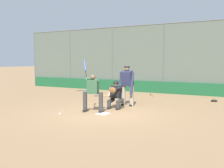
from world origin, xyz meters
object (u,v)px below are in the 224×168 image
(batter_at_plate, at_px, (93,92))
(baseball_loose, at_px, (60,114))
(catcher_behind_plate, at_px, (115,94))
(spare_bat_by_padding, at_px, (86,91))
(spare_bat_first_base_side, at_px, (89,93))
(spare_bat_third_base_side, at_px, (103,96))
(fielding_glove_on_dirt, at_px, (214,101))
(spare_bat_near_backstop, at_px, (153,95))
(umpire_home, at_px, (127,84))

(batter_at_plate, distance_m, baseball_loose, 1.50)
(catcher_behind_plate, relative_size, baseball_loose, 16.04)
(spare_bat_by_padding, xyz_separation_m, spare_bat_first_base_side, (-0.83, 0.84, 0.00))
(spare_bat_third_base_side, relative_size, baseball_loose, 8.16)
(batter_at_plate, xyz_separation_m, baseball_loose, (0.78, 1.04, -0.76))
(spare_bat_third_base_side, xyz_separation_m, fielding_glove_on_dirt, (-5.85, -0.83, 0.02))
(baseball_loose, bearing_deg, batter_at_plate, -126.84)
(catcher_behind_plate, xyz_separation_m, spare_bat_first_base_side, (4.00, -4.05, -0.58))
(spare_bat_near_backstop, relative_size, spare_bat_by_padding, 0.97)
(spare_bat_by_padding, height_order, spare_bat_first_base_side, same)
(spare_bat_by_padding, height_order, baseball_loose, baseball_loose)
(batter_at_plate, bearing_deg, spare_bat_first_base_side, -67.82)
(spare_bat_by_padding, bearing_deg, fielding_glove_on_dirt, -37.91)
(spare_bat_by_padding, bearing_deg, baseball_loose, -94.42)
(batter_at_plate, distance_m, spare_bat_near_backstop, 5.83)
(umpire_home, bearing_deg, spare_bat_first_base_side, -33.84)
(spare_bat_near_backstop, distance_m, spare_bat_by_padding, 4.80)
(catcher_behind_plate, height_order, spare_bat_third_base_side, catcher_behind_plate)
(spare_bat_near_backstop, xyz_separation_m, fielding_glove_on_dirt, (-3.42, 0.68, 0.02))
(fielding_glove_on_dirt, bearing_deg, spare_bat_third_base_side, 8.08)
(batter_at_plate, height_order, spare_bat_near_backstop, batter_at_plate)
(batter_at_plate, bearing_deg, spare_bat_by_padding, -66.27)
(catcher_behind_plate, relative_size, fielding_glove_on_dirt, 3.82)
(fielding_glove_on_dirt, height_order, baseball_loose, fielding_glove_on_dirt)
(spare_bat_by_padding, distance_m, fielding_glove_on_dirt, 8.27)
(catcher_behind_plate, height_order, fielding_glove_on_dirt, catcher_behind_plate)
(spare_bat_by_padding, bearing_deg, catcher_behind_plate, -77.19)
(catcher_behind_plate, bearing_deg, spare_bat_first_base_side, -48.41)
(catcher_behind_plate, xyz_separation_m, spare_bat_third_base_side, (2.46, -3.19, -0.58))
(spare_bat_near_backstop, xyz_separation_m, spare_bat_third_base_side, (2.43, 1.51, 0.00))
(baseball_loose, bearing_deg, spare_bat_by_padding, -62.62)
(umpire_home, bearing_deg, fielding_glove_on_dirt, -132.45)
(umpire_home, height_order, fielding_glove_on_dirt, umpire_home)
(batter_at_plate, distance_m, umpire_home, 2.04)
(spare_bat_first_base_side, bearing_deg, baseball_loose, -35.50)
(spare_bat_third_base_side, height_order, baseball_loose, baseball_loose)
(catcher_behind_plate, distance_m, umpire_home, 0.96)
(catcher_behind_plate, xyz_separation_m, spare_bat_near_backstop, (0.03, -4.70, -0.58))
(batter_at_plate, bearing_deg, spare_bat_near_backstop, -106.58)
(batter_at_plate, xyz_separation_m, spare_bat_first_base_side, (3.57, -5.13, -0.76))
(spare_bat_first_base_side, bearing_deg, spare_bat_near_backstop, 39.27)
(spare_bat_by_padding, bearing_deg, spare_bat_third_base_side, -67.62)
(fielding_glove_on_dirt, distance_m, baseball_loose, 7.65)
(umpire_home, relative_size, baseball_loose, 24.08)
(spare_bat_near_backstop, relative_size, fielding_glove_on_dirt, 2.41)
(batter_at_plate, height_order, baseball_loose, batter_at_plate)
(spare_bat_by_padding, relative_size, spare_bat_third_base_side, 1.28)
(batter_at_plate, bearing_deg, fielding_glove_on_dirt, -139.57)
(batter_at_plate, relative_size, catcher_behind_plate, 1.70)
(spare_bat_third_base_side, xyz_separation_m, spare_bat_first_base_side, (1.54, -0.87, 0.00))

